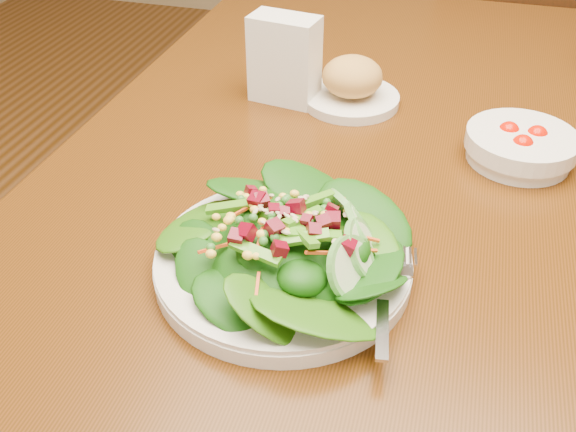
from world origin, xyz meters
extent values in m
cube|color=#51270C|center=(0.00, 0.00, 0.73)|extent=(0.90, 1.40, 0.04)
cylinder|color=#3F1B09|center=(-0.39, 0.64, 0.35)|extent=(0.07, 0.07, 0.71)
cylinder|color=#3F1B09|center=(0.39, 0.64, 0.35)|extent=(0.07, 0.07, 0.71)
cube|color=#3F1B09|center=(0.23, 0.99, 0.44)|extent=(0.46, 0.46, 0.04)
cylinder|color=#3F1B09|center=(0.42, 1.17, 0.21)|extent=(0.04, 0.04, 0.42)
cylinder|color=#3F1B09|center=(0.05, 1.19, 0.21)|extent=(0.04, 0.04, 0.42)
cylinder|color=#3F1B09|center=(0.40, 0.80, 0.21)|extent=(0.04, 0.04, 0.42)
cylinder|color=#3F1B09|center=(0.03, 0.82, 0.21)|extent=(0.04, 0.04, 0.42)
cube|color=#3F1B09|center=(0.21, 0.79, 0.70)|extent=(0.41, 0.05, 0.47)
cylinder|color=white|center=(-0.06, -0.30, 0.76)|extent=(0.28, 0.28, 0.02)
ellipsoid|color=#0D390A|center=(-0.06, -0.30, 0.79)|extent=(0.19, 0.19, 0.04)
cube|color=silver|center=(0.06, -0.33, 0.77)|extent=(0.05, 0.18, 0.01)
cylinder|color=white|center=(-0.07, 0.12, 0.76)|extent=(0.16, 0.16, 0.02)
ellipsoid|color=#AB7B37|center=(-0.07, 0.12, 0.80)|extent=(0.10, 0.10, 0.06)
cylinder|color=white|center=(0.19, 0.01, 0.77)|extent=(0.15, 0.15, 0.04)
sphere|color=red|center=(0.21, 0.02, 0.78)|extent=(0.03, 0.03, 0.03)
sphere|color=red|center=(0.17, 0.02, 0.78)|extent=(0.03, 0.03, 0.03)
sphere|color=red|center=(0.19, -0.01, 0.78)|extent=(0.03, 0.03, 0.03)
cube|color=white|center=(-0.18, 0.11, 0.82)|extent=(0.11, 0.07, 0.14)
cube|color=white|center=(-0.18, 0.11, 0.83)|extent=(0.10, 0.06, 0.12)
camera|label=1|loc=(0.09, -0.81, 1.23)|focal=40.00mm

